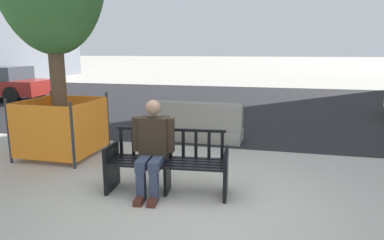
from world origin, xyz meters
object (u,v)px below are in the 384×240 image
(construction_fence, at_px, (62,126))
(seated_person, at_px, (152,146))
(street_bench, at_px, (168,165))
(jersey_barrier_centre, at_px, (197,125))

(construction_fence, bearing_deg, seated_person, -28.97)
(street_bench, distance_m, jersey_barrier_centre, 2.92)
(seated_person, xyz_separation_m, jersey_barrier_centre, (-0.02, 2.99, -0.35))
(jersey_barrier_centre, height_order, construction_fence, construction_fence)
(seated_person, bearing_deg, construction_fence, 151.03)
(seated_person, bearing_deg, jersey_barrier_centre, 90.47)
(jersey_barrier_centre, bearing_deg, construction_fence, -142.45)
(jersey_barrier_centre, bearing_deg, street_bench, -85.73)
(seated_person, height_order, jersey_barrier_centre, seated_person)
(seated_person, distance_m, construction_fence, 2.60)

